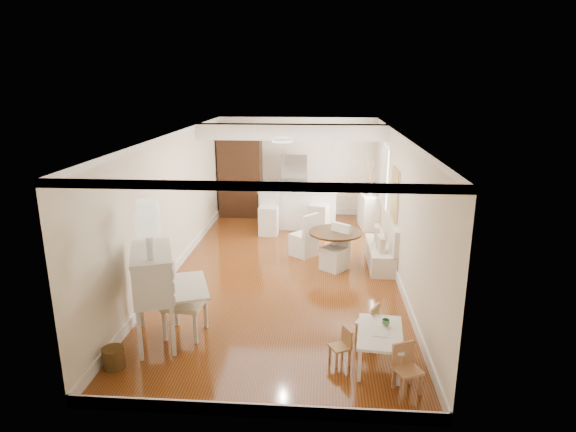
# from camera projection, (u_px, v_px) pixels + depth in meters

# --- Properties ---
(room) EXTENTS (9.00, 9.04, 2.82)m
(room) POSITION_uv_depth(u_px,v_px,m) (288.00, 173.00, 9.69)
(room) COLOR brown
(room) RESTS_ON ground
(secretary_bureau) EXTENTS (1.44, 1.45, 1.43)m
(secretary_bureau) POSITION_uv_depth(u_px,v_px,m) (154.00, 296.00, 7.09)
(secretary_bureau) COLOR silver
(secretary_bureau) RESTS_ON ground
(gustavian_armchair) EXTENTS (0.66, 0.66, 1.08)m
(gustavian_armchair) POSITION_uv_depth(u_px,v_px,m) (185.00, 302.00, 7.31)
(gustavian_armchair) COLOR beige
(gustavian_armchair) RESTS_ON ground
(wicker_basket) EXTENTS (0.33, 0.33, 0.29)m
(wicker_basket) POSITION_uv_depth(u_px,v_px,m) (113.00, 358.00, 6.54)
(wicker_basket) COLOR #503819
(wicker_basket) RESTS_ON ground
(kids_table) EXTENTS (0.70, 1.06, 0.50)m
(kids_table) POSITION_uv_depth(u_px,v_px,m) (379.00, 348.00, 6.59)
(kids_table) COLOR white
(kids_table) RESTS_ON ground
(kids_chair_a) EXTENTS (0.34, 0.34, 0.52)m
(kids_chair_a) POSITION_uv_depth(u_px,v_px,m) (340.00, 346.00, 6.60)
(kids_chair_a) COLOR #AF814F
(kids_chair_a) RESTS_ON ground
(kids_chair_b) EXTENTS (0.39, 0.39, 0.60)m
(kids_chair_b) POSITION_uv_depth(u_px,v_px,m) (367.00, 321.00, 7.21)
(kids_chair_b) COLOR #AE854F
(kids_chair_b) RESTS_ON ground
(kids_chair_c) EXTENTS (0.40, 0.40, 0.63)m
(kids_chair_c) POSITION_uv_depth(u_px,v_px,m) (408.00, 369.00, 5.99)
(kids_chair_c) COLOR #B67D52
(kids_chair_c) RESTS_ON ground
(banquette) EXTENTS (0.52, 1.60, 0.98)m
(banquette) POSITION_uv_depth(u_px,v_px,m) (381.00, 243.00, 10.12)
(banquette) COLOR silver
(banquette) RESTS_ON ground
(dining_table) EXTENTS (1.46, 1.46, 0.76)m
(dining_table) POSITION_uv_depth(u_px,v_px,m) (335.00, 249.00, 10.10)
(dining_table) COLOR #422B15
(dining_table) RESTS_ON ground
(slip_chair_near) EXTENTS (0.64, 0.65, 0.95)m
(slip_chair_near) POSITION_uv_depth(u_px,v_px,m) (335.00, 248.00, 9.88)
(slip_chair_near) COLOR white
(slip_chair_near) RESTS_ON ground
(slip_chair_far) EXTENTS (0.68, 0.68, 0.99)m
(slip_chair_far) POSITION_uv_depth(u_px,v_px,m) (304.00, 234.00, 10.68)
(slip_chair_far) COLOR white
(slip_chair_far) RESTS_ON ground
(breakfast_counter) EXTENTS (2.05, 0.65, 1.03)m
(breakfast_counter) POSITION_uv_depth(u_px,v_px,m) (298.00, 209.00, 12.75)
(breakfast_counter) COLOR white
(breakfast_counter) RESTS_ON ground
(bar_stool_left) EXTENTS (0.49, 0.49, 1.17)m
(bar_stool_left) POSITION_uv_depth(u_px,v_px,m) (269.00, 212.00, 12.13)
(bar_stool_left) COLOR white
(bar_stool_left) RESTS_ON ground
(bar_stool_right) EXTENTS (0.59, 0.59, 1.17)m
(bar_stool_right) POSITION_uv_depth(u_px,v_px,m) (319.00, 210.00, 12.33)
(bar_stool_right) COLOR silver
(bar_stool_right) RESTS_ON ground
(pantry_cabinet) EXTENTS (1.20, 0.60, 2.30)m
(pantry_cabinet) POSITION_uv_depth(u_px,v_px,m) (240.00, 176.00, 13.73)
(pantry_cabinet) COLOR #381E11
(pantry_cabinet) RESTS_ON ground
(fridge) EXTENTS (0.75, 0.65, 1.80)m
(fridge) POSITION_uv_depth(u_px,v_px,m) (307.00, 186.00, 13.64)
(fridge) COLOR silver
(fridge) RESTS_ON ground
(sideboard) EXTENTS (0.52, 0.98, 0.89)m
(sideboard) POSITION_uv_depth(u_px,v_px,m) (368.00, 211.00, 12.76)
(sideboard) COLOR white
(sideboard) RESTS_ON ground
(pencil_cup) EXTENTS (0.12, 0.12, 0.09)m
(pencil_cup) POSITION_uv_depth(u_px,v_px,m) (386.00, 322.00, 6.68)
(pencil_cup) COLOR #538F5C
(pencil_cup) RESTS_ON kids_table
(branch_vase) EXTENTS (0.17, 0.17, 0.17)m
(branch_vase) POSITION_uv_depth(u_px,v_px,m) (370.00, 191.00, 12.62)
(branch_vase) COLOR white
(branch_vase) RESTS_ON sideboard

